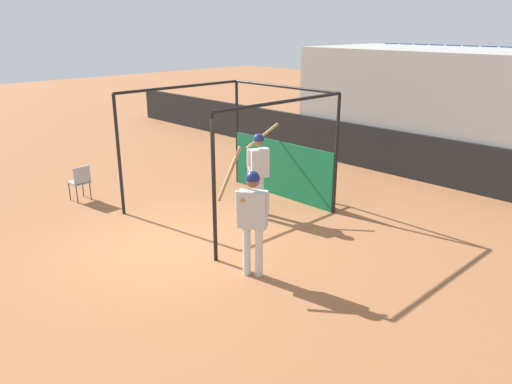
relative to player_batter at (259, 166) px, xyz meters
name	(u,v)px	position (x,y,z in m)	size (l,w,h in m)	color
ground_plane	(176,247)	(0.13, -2.26, -1.08)	(60.00, 60.00, 0.00)	#935B38
outfield_wall	(387,151)	(0.13, 4.79, -0.47)	(24.00, 0.12, 1.22)	black
bleacher_section	(428,105)	(0.13, 6.85, 0.56)	(6.50, 4.00, 3.30)	#9E9E99
batting_cage	(263,153)	(-0.51, 0.64, 0.09)	(3.20, 3.40, 2.62)	black
player_batter	(259,166)	(0.00, 0.00, 0.00)	(0.56, 0.90, 1.92)	silver
player_waiting	(252,213)	(1.88, -1.98, 0.00)	(0.66, 0.70, 2.11)	silver
folding_chair	(80,180)	(-3.50, -2.33, -0.57)	(0.43, 0.43, 0.84)	#99999E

